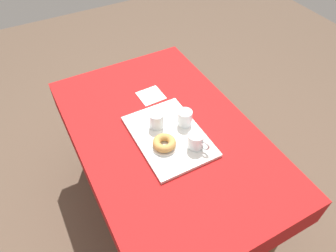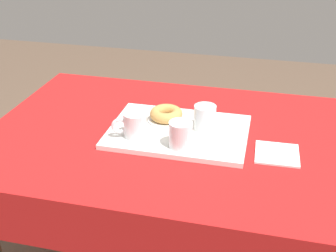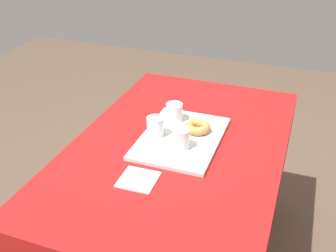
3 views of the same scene
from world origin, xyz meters
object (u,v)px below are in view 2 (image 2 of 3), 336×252
serving_tray (178,132)px  tea_mug_left (135,125)px  water_glass_near (205,119)px  dining_table (188,158)px  paper_napkin (277,154)px  sugar_donut_left (166,114)px  water_glass_far (181,135)px  donut_plate_left (166,120)px

serving_tray → tea_mug_left: tea_mug_left is taller
tea_mug_left → water_glass_near: bearing=25.8°
dining_table → paper_napkin: paper_napkin is taller
serving_tray → sugar_donut_left: (-0.06, 0.05, 0.03)m
tea_mug_left → dining_table: bearing=25.4°
water_glass_far → tea_mug_left: bearing=168.8°
sugar_donut_left → paper_napkin: 0.40m
tea_mug_left → water_glass_far: (0.16, -0.03, 0.00)m
dining_table → serving_tray: 0.11m
water_glass_far → paper_napkin: (0.30, 0.05, -0.05)m
donut_plate_left → sugar_donut_left: bearing=0.0°
water_glass_far → donut_plate_left: bearing=117.7°
dining_table → sugar_donut_left: (-0.09, 0.06, 0.13)m
water_glass_near → sugar_donut_left: 0.14m
serving_tray → donut_plate_left: bearing=135.9°
water_glass_far → paper_napkin: 0.31m
dining_table → tea_mug_left: tea_mug_left is taller
serving_tray → paper_napkin: serving_tray is taller
water_glass_near → sugar_donut_left: size_ratio=0.74×
water_glass_near → donut_plate_left: size_ratio=0.66×
serving_tray → water_glass_near: 0.10m
sugar_donut_left → donut_plate_left: bearing=0.0°
tea_mug_left → water_glass_far: 0.16m
dining_table → tea_mug_left: 0.23m
paper_napkin → water_glass_near: bearing=161.0°
water_glass_far → paper_napkin: bearing=9.6°
serving_tray → water_glass_far: (0.03, -0.11, 0.05)m
tea_mug_left → paper_napkin: size_ratio=0.83×
paper_napkin → tea_mug_left: bearing=-177.6°
tea_mug_left → paper_napkin: 0.46m
paper_napkin → water_glass_far: bearing=-170.4°
serving_tray → donut_plate_left: donut_plate_left is taller
serving_tray → water_glass_near: bearing=16.0°
donut_plate_left → paper_napkin: (0.38, -0.11, -0.02)m
tea_mug_left → water_glass_far: size_ratio=1.32×
dining_table → paper_napkin: (0.29, -0.06, 0.09)m
water_glass_near → paper_napkin: water_glass_near is taller
tea_mug_left → sugar_donut_left: bearing=61.5°
dining_table → sugar_donut_left: size_ratio=12.04×
tea_mug_left → water_glass_near: size_ratio=1.32×
serving_tray → water_glass_far: bearing=-74.7°
water_glass_far → sugar_donut_left: (-0.09, 0.16, -0.01)m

